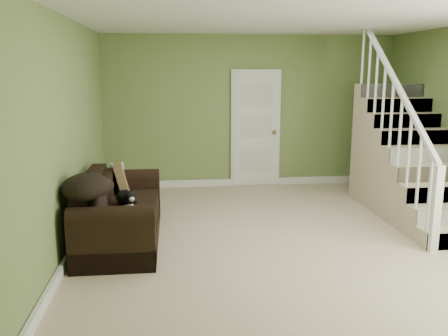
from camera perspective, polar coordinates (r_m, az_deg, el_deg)
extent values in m
cube|color=tan|center=(5.91, 7.32, -8.33)|extent=(5.00, 5.50, 0.01)
cube|color=white|center=(5.58, 8.06, 17.63)|extent=(5.00, 5.50, 0.01)
cube|color=olive|center=(8.28, 3.11, 6.78)|extent=(5.00, 0.04, 2.60)
cube|color=olive|center=(3.04, 20.10, -2.69)|extent=(5.00, 0.04, 2.60)
cube|color=olive|center=(5.56, -18.29, 3.73)|extent=(0.04, 5.50, 2.60)
cube|color=white|center=(8.45, 3.05, -1.65)|extent=(5.00, 0.04, 0.12)
cube|color=white|center=(5.84, -17.21, -8.38)|extent=(0.04, 5.50, 0.12)
cube|color=white|center=(8.29, 3.81, 4.76)|extent=(0.86, 0.05, 2.02)
cube|color=white|center=(8.27, 3.83, 4.67)|extent=(0.78, 0.04, 1.96)
sphere|color=olive|center=(8.29, 6.07, 4.31)|extent=(0.07, 0.07, 0.07)
cylinder|color=white|center=(5.87, 23.49, -2.73)|extent=(0.04, 0.04, 0.90)
cylinder|color=white|center=(6.05, 22.40, -0.27)|extent=(0.04, 0.04, 0.90)
cube|color=tan|center=(6.63, 24.35, -4.35)|extent=(1.00, 0.27, 0.60)
cylinder|color=white|center=(6.25, 21.38, 2.03)|extent=(0.04, 0.04, 0.90)
cube|color=tan|center=(6.83, 23.29, -2.93)|extent=(1.00, 0.27, 0.80)
cylinder|color=white|center=(6.46, 20.41, 4.19)|extent=(0.04, 0.04, 0.90)
cube|color=tan|center=(7.03, 22.29, -1.60)|extent=(1.00, 0.27, 1.00)
cylinder|color=white|center=(6.68, 19.51, 6.21)|extent=(0.04, 0.04, 0.90)
cube|color=tan|center=(7.24, 21.35, -0.35)|extent=(1.00, 0.27, 1.20)
cylinder|color=white|center=(6.91, 18.66, 8.10)|extent=(0.04, 0.04, 0.90)
cube|color=tan|center=(7.46, 20.46, 0.84)|extent=(1.00, 0.27, 1.40)
cylinder|color=white|center=(7.15, 17.85, 9.86)|extent=(0.04, 0.04, 0.90)
cube|color=tan|center=(7.68, 19.62, 1.95)|extent=(1.00, 0.27, 1.60)
cylinder|color=white|center=(7.40, 17.10, 11.51)|extent=(0.04, 0.04, 0.90)
cube|color=tan|center=(7.91, 18.83, 3.01)|extent=(1.00, 0.27, 1.80)
cylinder|color=white|center=(7.65, 16.38, 13.04)|extent=(0.04, 0.04, 0.90)
cube|color=white|center=(5.78, 24.12, -4.55)|extent=(0.09, 0.09, 1.00)
cube|color=white|center=(6.66, 19.78, 10.06)|extent=(0.06, 2.46, 1.84)
cube|color=black|center=(5.89, -12.16, -7.40)|extent=(0.87, 2.01, 0.23)
cube|color=black|center=(5.81, -11.35, -5.39)|extent=(0.66, 1.52, 0.20)
cube|color=black|center=(5.00, -13.26, -8.91)|extent=(0.87, 0.23, 0.57)
cube|color=black|center=(6.68, -11.47, -3.52)|extent=(0.87, 0.23, 0.57)
cylinder|color=black|center=(4.90, -13.42, -5.81)|extent=(0.87, 0.23, 0.23)
cylinder|color=black|center=(6.62, -11.57, -1.16)|extent=(0.87, 0.23, 0.23)
cube|color=black|center=(5.82, -15.69, -3.75)|extent=(0.18, 1.55, 0.58)
cube|color=black|center=(5.78, -14.35, -3.04)|extent=(0.13, 1.50, 0.32)
cube|color=black|center=(6.78, -12.56, -3.44)|extent=(0.56, 0.56, 0.55)
cylinder|color=silver|center=(6.65, -13.37, -0.48)|extent=(0.06, 0.06, 0.20)
cylinder|color=blue|center=(6.65, -13.37, -0.48)|extent=(0.07, 0.07, 0.05)
cylinder|color=white|center=(6.63, -13.42, 0.50)|extent=(0.03, 0.03, 0.03)
cylinder|color=silver|center=(6.67, -12.17, -0.38)|extent=(0.06, 0.06, 0.20)
cylinder|color=blue|center=(6.67, -12.17, -0.38)|extent=(0.07, 0.07, 0.05)
cylinder|color=white|center=(6.65, -12.22, 0.58)|extent=(0.03, 0.03, 0.03)
ellipsoid|color=black|center=(5.76, -11.78, -3.54)|extent=(0.32, 0.40, 0.19)
ellipsoid|color=white|center=(5.69, -11.84, -4.08)|extent=(0.16, 0.18, 0.10)
sphere|color=black|center=(5.57, -11.98, -3.38)|extent=(0.17, 0.17, 0.13)
ellipsoid|color=white|center=(5.53, -12.02, -3.74)|extent=(0.08, 0.07, 0.06)
cone|color=black|center=(5.57, -12.36, -2.70)|extent=(0.06, 0.06, 0.06)
cone|color=black|center=(5.56, -11.63, -2.69)|extent=(0.06, 0.06, 0.06)
cylinder|color=black|center=(5.90, -10.73, -3.86)|extent=(0.19, 0.23, 0.04)
ellipsoid|color=gold|center=(5.27, -11.63, -5.73)|extent=(0.07, 0.19, 0.05)
cube|color=#503920|center=(6.38, -12.21, -1.32)|extent=(0.24, 0.43, 0.43)
ellipsoid|color=black|center=(5.14, -16.26, -2.17)|extent=(0.53, 0.68, 0.27)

